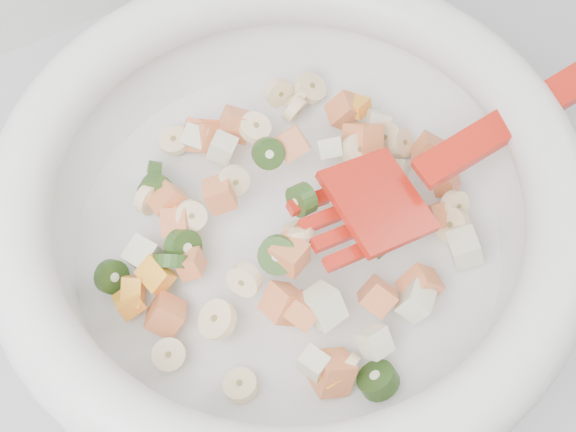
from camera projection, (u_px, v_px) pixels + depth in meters
mixing_bowl at (289, 206)px, 0.51m from camera, size 0.53×0.41×0.13m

